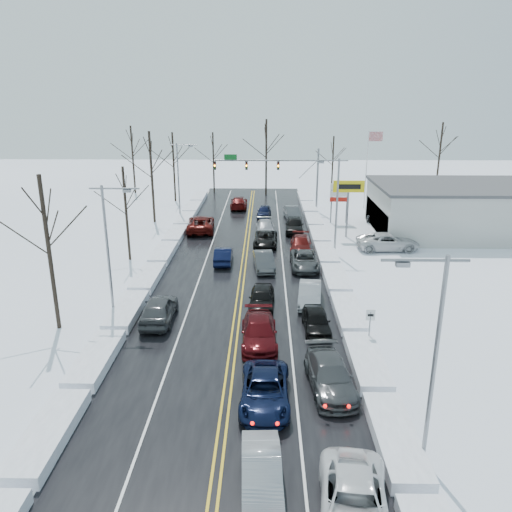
{
  "coord_description": "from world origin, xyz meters",
  "views": [
    {
      "loc": [
        1.89,
        -35.19,
        14.57
      ],
      "look_at": [
        1.2,
        1.62,
        2.5
      ],
      "focal_mm": 35.0,
      "sensor_mm": 36.0,
      "label": 1
    }
  ],
  "objects_px": {
    "traffic_signal_mast": "(278,169)",
    "oncoming_car_0": "(224,263)",
    "tires_plus_sign": "(349,190)",
    "flagpole": "(368,163)",
    "dealership_building": "(469,209)"
  },
  "relations": [
    {
      "from": "tires_plus_sign",
      "to": "oncoming_car_0",
      "type": "xyz_separation_m",
      "value": [
        -12.33,
        -8.78,
        -4.99
      ]
    },
    {
      "from": "traffic_signal_mast",
      "to": "oncoming_car_0",
      "type": "xyz_separation_m",
      "value": [
        -5.28,
        -20.77,
        -5.48
      ]
    },
    {
      "from": "oncoming_car_0",
      "to": "dealership_building",
      "type": "bearing_deg",
      "value": -158.42
    },
    {
      "from": "traffic_signal_mast",
      "to": "flagpole",
      "type": "xyz_separation_m",
      "value": [
        11.72,
        2.01,
        0.45
      ]
    },
    {
      "from": "traffic_signal_mast",
      "to": "oncoming_car_0",
      "type": "bearing_deg",
      "value": -104.25
    },
    {
      "from": "dealership_building",
      "to": "flagpole",
      "type": "bearing_deg",
      "value": 126.27
    },
    {
      "from": "tires_plus_sign",
      "to": "flagpole",
      "type": "height_order",
      "value": "flagpole"
    },
    {
      "from": "flagpole",
      "to": "oncoming_car_0",
      "type": "distance_m",
      "value": 29.04
    },
    {
      "from": "dealership_building",
      "to": "oncoming_car_0",
      "type": "bearing_deg",
      "value": -157.32
    },
    {
      "from": "dealership_building",
      "to": "oncoming_car_0",
      "type": "height_order",
      "value": "dealership_building"
    },
    {
      "from": "tires_plus_sign",
      "to": "oncoming_car_0",
      "type": "bearing_deg",
      "value": -144.56
    },
    {
      "from": "flagpole",
      "to": "dealership_building",
      "type": "height_order",
      "value": "flagpole"
    },
    {
      "from": "traffic_signal_mast",
      "to": "dealership_building",
      "type": "bearing_deg",
      "value": -25.95
    },
    {
      "from": "tires_plus_sign",
      "to": "flagpole",
      "type": "bearing_deg",
      "value": 71.56
    },
    {
      "from": "flagpole",
      "to": "tires_plus_sign",
      "type": "bearing_deg",
      "value": -108.44
    }
  ]
}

